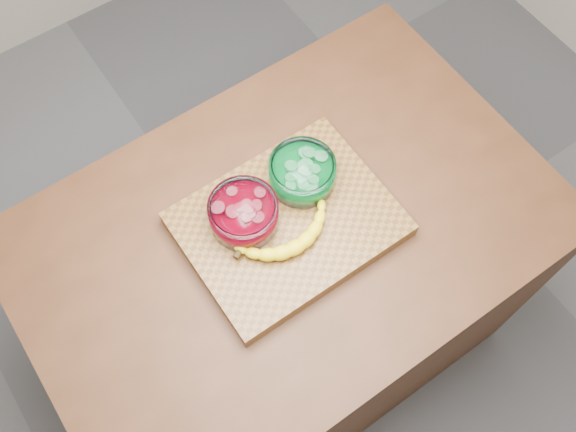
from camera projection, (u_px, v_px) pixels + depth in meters
ground at (288, 337)px, 2.24m from camera, size 3.50×3.50×0.00m
counter at (288, 294)px, 1.84m from camera, size 1.20×0.80×0.90m
cutting_board at (288, 224)px, 1.41m from camera, size 0.45×0.35×0.04m
bowl_red at (244, 214)px, 1.36m from camera, size 0.15×0.15×0.07m
bowl_green at (302, 173)px, 1.41m from camera, size 0.15×0.15×0.07m
banana at (288, 235)px, 1.36m from camera, size 0.26×0.12×0.04m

